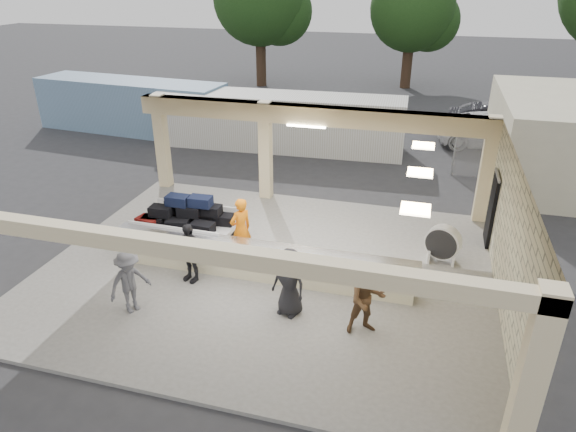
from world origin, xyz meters
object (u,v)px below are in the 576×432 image
(passenger_d, at_px, (289,282))
(container_white, at_px, (279,121))
(drum_fan, at_px, (443,243))
(passenger_b, at_px, (189,252))
(luggage_cart, at_px, (186,219))
(baggage_counter, at_px, (260,261))
(baggage_handler, at_px, (241,229))
(car_dark, at_px, (494,120))
(passenger_a, at_px, (367,299))
(passenger_c, at_px, (129,282))
(container_blue, at_px, (131,106))
(car_white_a, at_px, (496,130))

(passenger_d, relative_size, container_white, 0.15)
(drum_fan, relative_size, passenger_d, 0.64)
(passenger_b, bearing_deg, luggage_cart, 135.76)
(drum_fan, bearing_deg, passenger_b, -138.16)
(drum_fan, bearing_deg, baggage_counter, -136.57)
(baggage_handler, height_order, passenger_d, baggage_handler)
(luggage_cart, distance_m, passenger_b, 1.90)
(luggage_cart, xyz_separation_m, car_dark, (9.63, 14.88, -0.24))
(passenger_a, bearing_deg, passenger_b, 144.15)
(drum_fan, bearing_deg, passenger_c, -130.00)
(passenger_b, bearing_deg, passenger_c, -97.74)
(car_dark, bearing_deg, container_white, 118.57)
(baggage_handler, relative_size, passenger_b, 1.13)
(container_blue, bearing_deg, container_white, 0.34)
(car_dark, bearing_deg, luggage_cart, 149.30)
(baggage_handler, height_order, car_white_a, baggage_handler)
(car_dark, bearing_deg, passenger_b, 154.39)
(container_white, xyz_separation_m, container_blue, (-8.02, 0.65, 0.05))
(drum_fan, distance_m, passenger_c, 8.35)
(luggage_cart, bearing_deg, passenger_a, -24.01)
(passenger_c, height_order, car_dark, passenger_c)
(baggage_counter, bearing_deg, car_dark, 66.27)
(container_white, distance_m, container_blue, 8.04)
(passenger_a, height_order, container_blue, container_blue)
(passenger_a, height_order, car_dark, passenger_a)
(drum_fan, xyz_separation_m, car_dark, (2.39, 13.81, 0.05))
(baggage_counter, xyz_separation_m, luggage_cart, (-2.61, 1.09, 0.39))
(baggage_handler, relative_size, passenger_a, 1.08)
(passenger_a, distance_m, container_blue, 19.12)
(passenger_b, distance_m, car_white_a, 17.09)
(baggage_handler, height_order, passenger_c, baggage_handler)
(passenger_c, height_order, car_white_a, passenger_c)
(container_blue, bearing_deg, luggage_cart, -47.74)
(passenger_a, xyz_separation_m, car_dark, (4.03, 17.48, -0.22))
(passenger_b, xyz_separation_m, car_white_a, (8.71, 14.70, -0.17))
(passenger_d, bearing_deg, drum_fan, 63.36)
(passenger_c, height_order, container_blue, container_blue)
(passenger_c, xyz_separation_m, container_white, (-0.26, 13.35, 0.33))
(luggage_cart, height_order, drum_fan, luggage_cart)
(luggage_cart, distance_m, container_blue, 13.45)
(baggage_counter, distance_m, car_white_a, 15.75)
(baggage_handler, xyz_separation_m, passenger_b, (-0.90, -1.39, -0.10))
(baggage_counter, bearing_deg, baggage_handler, 135.43)
(car_white_a, relative_size, car_dark, 1.20)
(passenger_c, xyz_separation_m, car_dark, (9.51, 18.18, -0.16))
(passenger_d, relative_size, car_white_a, 0.32)
(baggage_counter, relative_size, passenger_a, 4.77)
(container_white, bearing_deg, passenger_a, -67.94)
(baggage_counter, relative_size, container_blue, 0.83)
(baggage_counter, distance_m, passenger_c, 3.34)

